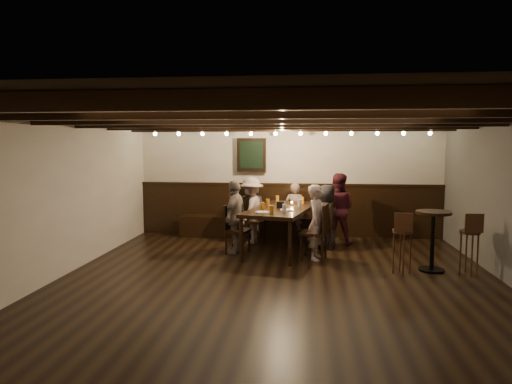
# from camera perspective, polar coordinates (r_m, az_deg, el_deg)

# --- Properties ---
(room) EXTENTS (7.00, 7.00, 7.00)m
(room) POSITION_cam_1_polar(r_m,az_deg,el_deg) (8.62, 1.87, -0.04)
(room) COLOR black
(room) RESTS_ON ground
(dining_table) EXTENTS (1.40, 2.32, 0.81)m
(dining_table) POSITION_cam_1_polar(r_m,az_deg,el_deg) (8.47, 3.21, -2.40)
(dining_table) COLOR black
(dining_table) RESTS_ON floor
(chair_left_near) EXTENTS (0.51, 0.51, 0.94)m
(chair_left_near) POSITION_cam_1_polar(r_m,az_deg,el_deg) (9.18, -0.41, -4.63)
(chair_left_near) COLOR black
(chair_left_near) RESTS_ON floor
(chair_left_far) EXTENTS (0.48, 0.48, 0.89)m
(chair_left_far) POSITION_cam_1_polar(r_m,az_deg,el_deg) (8.35, -2.42, -5.81)
(chair_left_far) COLOR black
(chair_left_far) RESTS_ON floor
(chair_right_near) EXTENTS (0.48, 0.48, 0.89)m
(chair_right_near) POSITION_cam_1_polar(r_m,az_deg,el_deg) (8.83, 8.49, -5.23)
(chair_right_near) COLOR black
(chair_right_near) RESTS_ON floor
(chair_right_far) EXTENTS (0.52, 0.52, 0.96)m
(chair_right_far) POSITION_cam_1_polar(r_m,az_deg,el_deg) (7.96, 7.36, -6.28)
(chair_right_far) COLOR black
(chair_right_far) RESTS_ON floor
(person_bench_left) EXTENTS (0.68, 0.52, 1.26)m
(person_bench_left) POSITION_cam_1_polar(r_m,az_deg,el_deg) (9.60, -0.56, -2.10)
(person_bench_left) COLOR #232325
(person_bench_left) RESTS_ON floor
(person_bench_centre) EXTENTS (0.48, 0.37, 1.19)m
(person_bench_centre) POSITION_cam_1_polar(r_m,az_deg,el_deg) (9.50, 4.88, -2.40)
(person_bench_centre) COLOR gray
(person_bench_centre) RESTS_ON floor
(person_bench_right) EXTENTS (0.78, 0.67, 1.41)m
(person_bench_right) POSITION_cam_1_polar(r_m,az_deg,el_deg) (9.17, 10.14, -2.08)
(person_bench_right) COLOR #551D29
(person_bench_right) RESTS_ON floor
(person_left_near) EXTENTS (0.66, 0.94, 1.33)m
(person_left_near) POSITION_cam_1_polar(r_m,az_deg,el_deg) (9.13, -0.59, -2.28)
(person_left_near) COLOR gray
(person_left_near) RESTS_ON floor
(person_left_far) EXTENTS (0.48, 0.84, 1.34)m
(person_left_far) POSITION_cam_1_polar(r_m,az_deg,el_deg) (8.29, -2.64, -3.10)
(person_left_far) COLOR gray
(person_left_far) RESTS_ON floor
(person_right_near) EXTENTS (0.51, 0.67, 1.22)m
(person_right_near) POSITION_cam_1_polar(r_m,az_deg,el_deg) (8.76, 8.73, -3.06)
(person_right_near) COLOR #252527
(person_right_near) RESTS_ON floor
(person_right_far) EXTENTS (0.40, 0.53, 1.30)m
(person_right_far) POSITION_cam_1_polar(r_m,az_deg,el_deg) (7.88, 7.60, -3.78)
(person_right_far) COLOR #B7A19B
(person_right_far) RESTS_ON floor
(pint_a) EXTENTS (0.07, 0.07, 0.14)m
(pint_a) POSITION_cam_1_polar(r_m,az_deg,el_deg) (9.19, 2.69, -0.87)
(pint_a) COLOR #BF7219
(pint_a) RESTS_ON dining_table
(pint_b) EXTENTS (0.07, 0.07, 0.14)m
(pint_b) POSITION_cam_1_polar(r_m,az_deg,el_deg) (9.02, 5.84, -1.04)
(pint_b) COLOR #BF7219
(pint_b) RESTS_ON dining_table
(pint_c) EXTENTS (0.07, 0.07, 0.14)m
(pint_c) POSITION_cam_1_polar(r_m,az_deg,el_deg) (8.63, 1.47, -1.32)
(pint_c) COLOR #BF7219
(pint_c) RESTS_ON dining_table
(pint_d) EXTENTS (0.07, 0.07, 0.14)m
(pint_d) POSITION_cam_1_polar(r_m,az_deg,el_deg) (8.57, 5.50, -1.40)
(pint_d) COLOR silver
(pint_d) RESTS_ON dining_table
(pint_e) EXTENTS (0.07, 0.07, 0.14)m
(pint_e) POSITION_cam_1_polar(r_m,az_deg,el_deg) (8.08, 0.86, -1.82)
(pint_e) COLOR #BF7219
(pint_e) RESTS_ON dining_table
(pint_f) EXTENTS (0.07, 0.07, 0.14)m
(pint_f) POSITION_cam_1_polar(r_m,az_deg,el_deg) (7.87, 3.55, -2.04)
(pint_f) COLOR silver
(pint_f) RESTS_ON dining_table
(pint_g) EXTENTS (0.07, 0.07, 0.14)m
(pint_g) POSITION_cam_1_polar(r_m,az_deg,el_deg) (7.67, 1.99, -2.24)
(pint_g) COLOR #BF7219
(pint_g) RESTS_ON dining_table
(plate_near) EXTENTS (0.24, 0.24, 0.01)m
(plate_near) POSITION_cam_1_polar(r_m,az_deg,el_deg) (7.84, 0.79, -2.53)
(plate_near) COLOR white
(plate_near) RESTS_ON dining_table
(plate_far) EXTENTS (0.24, 0.24, 0.01)m
(plate_far) POSITION_cam_1_polar(r_m,az_deg,el_deg) (8.13, 3.87, -2.23)
(plate_far) COLOR white
(plate_far) RESTS_ON dining_table
(condiment_caddy) EXTENTS (0.15, 0.10, 0.12)m
(condiment_caddy) POSITION_cam_1_polar(r_m,az_deg,el_deg) (8.40, 3.12, -1.59)
(condiment_caddy) COLOR black
(condiment_caddy) RESTS_ON dining_table
(candle) EXTENTS (0.05, 0.05, 0.05)m
(candle) POSITION_cam_1_polar(r_m,az_deg,el_deg) (8.71, 4.49, -1.57)
(candle) COLOR beige
(candle) RESTS_ON dining_table
(high_top_table) EXTENTS (0.53, 0.53, 0.95)m
(high_top_table) POSITION_cam_1_polar(r_m,az_deg,el_deg) (7.63, 21.24, -4.67)
(high_top_table) COLOR black
(high_top_table) RESTS_ON floor
(bar_stool_left) EXTENTS (0.30, 0.32, 0.96)m
(bar_stool_left) POSITION_cam_1_polar(r_m,az_deg,el_deg) (7.37, 17.77, -7.01)
(bar_stool_left) COLOR #3B2613
(bar_stool_left) RESTS_ON floor
(bar_stool_right) EXTENTS (0.30, 0.31, 0.96)m
(bar_stool_right) POSITION_cam_1_polar(r_m,az_deg,el_deg) (7.68, 25.10, -6.78)
(bar_stool_right) COLOR #3B2613
(bar_stool_right) RESTS_ON floor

